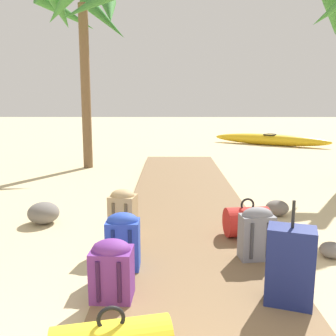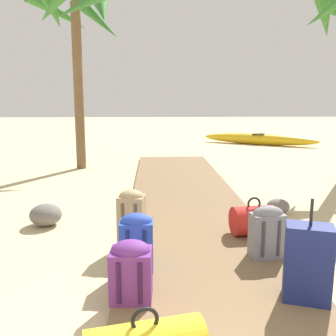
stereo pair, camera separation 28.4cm
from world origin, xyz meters
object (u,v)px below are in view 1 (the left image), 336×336
(backpack_grey, at_px, (257,232))
(backpack_purple, at_px, (112,268))
(palm_tree_far_left, at_px, (85,23))
(duffel_bag_red, at_px, (247,221))
(kayak, at_px, (270,140))
(backpack_blue, at_px, (123,239))
(backpack_tan, at_px, (123,215))
(suitcase_navy, at_px, (290,266))

(backpack_grey, xyz_separation_m, backpack_purple, (-1.32, -0.75, -0.02))
(palm_tree_far_left, bearing_deg, backpack_grey, -62.84)
(duffel_bag_red, height_order, kayak, duffel_bag_red)
(backpack_purple, xyz_separation_m, palm_tree_far_left, (-1.52, 6.28, 3.04))
(backpack_grey, relative_size, duffel_bag_red, 1.00)
(backpack_blue, height_order, backpack_tan, backpack_tan)
(suitcase_navy, bearing_deg, palm_tree_far_left, 114.58)
(duffel_bag_red, xyz_separation_m, kayak, (2.74, 9.28, -0.05))
(kayak, bearing_deg, backpack_blue, -111.93)
(suitcase_navy, relative_size, kayak, 0.21)
(duffel_bag_red, bearing_deg, backpack_tan, -171.54)
(backpack_tan, bearing_deg, suitcase_navy, -40.56)
(backpack_blue, bearing_deg, kayak, 68.07)
(backpack_grey, distance_m, backpack_blue, 1.31)
(backpack_blue, height_order, suitcase_navy, suitcase_navy)
(backpack_purple, height_order, backpack_tan, backpack_tan)
(backpack_grey, xyz_separation_m, backpack_blue, (-1.30, -0.21, 0.00))
(backpack_tan, distance_m, kayak, 10.36)
(duffel_bag_red, relative_size, backpack_tan, 0.88)
(suitcase_navy, relative_size, backpack_purple, 1.69)
(suitcase_navy, relative_size, backpack_tan, 1.37)
(kayak, bearing_deg, duffel_bag_red, -106.46)
(duffel_bag_red, distance_m, palm_tree_far_left, 6.48)
(backpack_purple, xyz_separation_m, backpack_tan, (-0.06, 1.17, 0.06))
(backpack_tan, bearing_deg, kayak, 66.38)
(backpack_blue, relative_size, duffel_bag_red, 1.02)
(backpack_blue, relative_size, backpack_tan, 0.89)
(backpack_tan, relative_size, palm_tree_far_left, 0.14)
(backpack_grey, height_order, palm_tree_far_left, palm_tree_far_left)
(duffel_bag_red, height_order, backpack_purple, backpack_purple)
(backpack_grey, xyz_separation_m, kayak, (2.78, 9.90, -0.16))
(duffel_bag_red, bearing_deg, backpack_blue, -147.78)
(suitcase_navy, bearing_deg, backpack_grey, 94.56)
(palm_tree_far_left, height_order, kayak, palm_tree_far_left)
(backpack_blue, xyz_separation_m, backpack_purple, (-0.02, -0.54, -0.03))
(duffel_bag_red, distance_m, suitcase_navy, 1.45)
(backpack_tan, xyz_separation_m, palm_tree_far_left, (-1.46, 5.12, 2.98))
(backpack_purple, distance_m, backpack_tan, 1.17)
(backpack_blue, relative_size, backpack_purple, 1.10)
(suitcase_navy, height_order, palm_tree_far_left, palm_tree_far_left)
(palm_tree_far_left, bearing_deg, backpack_tan, -74.03)
(duffel_bag_red, height_order, backpack_tan, backpack_tan)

